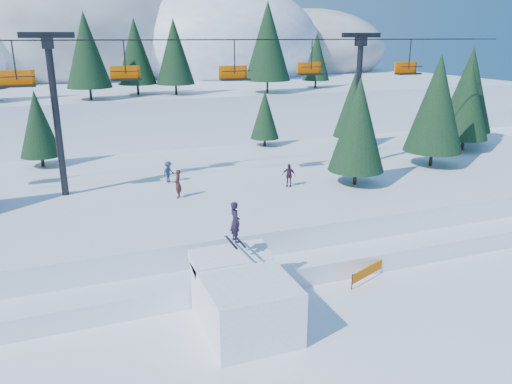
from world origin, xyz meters
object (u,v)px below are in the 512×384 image
object	(u,v)px
jump_kicker	(244,299)
banner_near	(368,272)
banner_far	(424,249)
chairlift	(212,85)

from	to	relation	value
jump_kicker	banner_near	bearing A→B (deg)	13.48
jump_kicker	banner_far	size ratio (longest dim) A/B	1.97
chairlift	banner_far	world-z (taller)	chairlift
banner_near	jump_kicker	bearing A→B (deg)	-166.52
chairlift	banner_far	bearing A→B (deg)	-52.71
jump_kicker	banner_far	distance (m)	12.84
jump_kicker	chairlift	world-z (taller)	chairlift
jump_kicker	chairlift	distance (m)	17.59
jump_kicker	chairlift	bearing A→B (deg)	78.47
chairlift	banner_far	xyz separation A→B (m)	(9.26, -12.17, -8.78)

